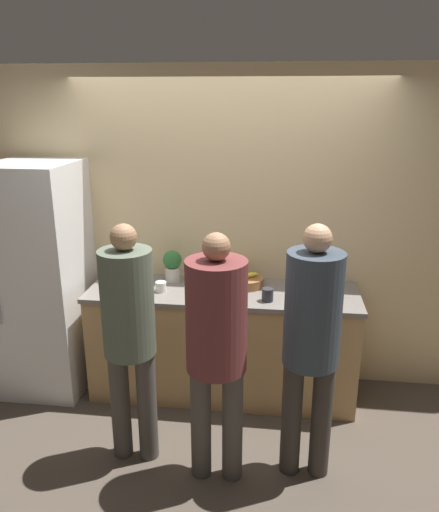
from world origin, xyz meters
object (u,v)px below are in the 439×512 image
object	(u,v)px
person_center	(216,338)
bottle_red	(302,291)
cup_white	(161,287)
cup_black	(268,295)
utensil_crock	(116,269)
person_right	(312,334)
refrigerator	(44,279)
bottle_amber	(310,279)
person_left	(129,327)
fruit_bowl	(246,281)
potted_plant	(172,265)

from	to	relation	value
person_center	bottle_red	distance (m)	1.00
cup_white	cup_black	world-z (taller)	cup_black
utensil_crock	cup_white	world-z (taller)	utensil_crock
cup_white	person_right	bearing A→B (deg)	-35.20
bottle_red	cup_black	size ratio (longest dim) A/B	1.92
refrigerator	cup_black	distance (m)	1.82
bottle_amber	person_right	bearing A→B (deg)	-92.24
person_center	cup_black	world-z (taller)	person_center
refrigerator	bottle_amber	distance (m)	2.15
person_center	cup_black	distance (m)	0.85
bottle_amber	bottle_red	distance (m)	0.25
person_left	utensil_crock	bearing A→B (deg)	112.57
person_center	person_right	distance (m)	0.57
cup_black	fruit_bowl	bearing A→B (deg)	122.52
cup_white	cup_black	bearing A→B (deg)	-5.90
cup_white	cup_black	size ratio (longest dim) A/B	0.86
person_center	bottle_red	bearing A→B (deg)	57.94
person_left	bottle_amber	bearing A→B (deg)	39.41
person_left	cup_white	world-z (taller)	person_left
potted_plant	fruit_bowl	bearing A→B (deg)	-3.74
person_left	person_center	bearing A→B (deg)	-11.68
person_center	person_right	bearing A→B (deg)	10.25
refrigerator	person_right	distance (m)	2.26
refrigerator	cup_white	distance (m)	0.99
cup_black	person_right	bearing A→B (deg)	-67.87
bottle_red	cup_white	world-z (taller)	bottle_red
utensil_crock	bottle_amber	bearing A→B (deg)	-2.98
fruit_bowl	potted_plant	distance (m)	0.62
person_center	refrigerator	bearing A→B (deg)	148.61
person_center	person_right	world-z (taller)	person_right
person_right	person_center	bearing A→B (deg)	-169.75
person_right	cup_white	world-z (taller)	person_right
cup_white	potted_plant	xyz separation A→B (m)	(0.04, 0.24, 0.10)
utensil_crock	cup_black	world-z (taller)	utensil_crock
refrigerator	utensil_crock	world-z (taller)	refrigerator
person_right	bottle_red	distance (m)	0.74
person_left	person_center	distance (m)	0.59
refrigerator	cup_white	world-z (taller)	refrigerator
cup_white	bottle_red	bearing A→B (deg)	-2.44
person_left	cup_white	distance (m)	0.77
fruit_bowl	potted_plant	xyz separation A→B (m)	(-0.61, 0.04, 0.10)
bottle_amber	cup_white	xyz separation A→B (m)	(-1.16, -0.19, -0.05)
person_left	potted_plant	world-z (taller)	person_left
person_center	bottle_amber	xyz separation A→B (m)	(0.60, 1.08, 0.00)
person_left	person_right	bearing A→B (deg)	-0.84
person_left	bottle_red	xyz separation A→B (m)	(1.10, 0.73, 0.01)
cup_black	utensil_crock	bearing A→B (deg)	164.20
bottle_red	person_right	bearing A→B (deg)	-87.32
person_left	cup_black	distance (m)	1.09
utensil_crock	potted_plant	bearing A→B (deg)	-4.24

